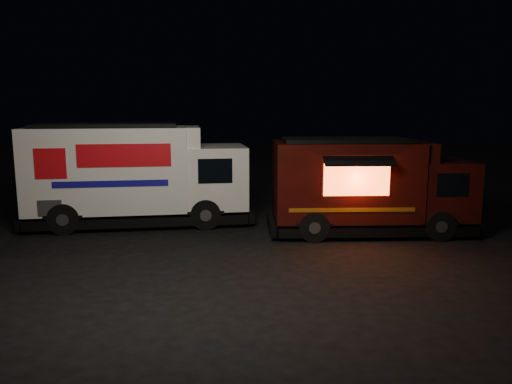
# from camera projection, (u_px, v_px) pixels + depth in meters

# --- Properties ---
(ground) EXTENTS (80.00, 80.00, 0.00)m
(ground) POSITION_uv_depth(u_px,v_px,m) (226.00, 253.00, 12.46)
(ground) COLOR black
(ground) RESTS_ON ground
(white_truck) EXTENTS (7.20, 3.85, 3.10)m
(white_truck) POSITION_uv_depth(u_px,v_px,m) (140.00, 174.00, 15.30)
(white_truck) COLOR white
(white_truck) RESTS_ON ground
(red_truck) EXTENTS (6.07, 2.84, 2.73)m
(red_truck) POSITION_uv_depth(u_px,v_px,m) (371.00, 186.00, 14.23)
(red_truck) COLOR #3A0A0B
(red_truck) RESTS_ON ground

